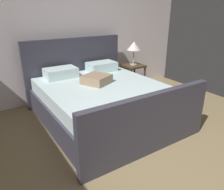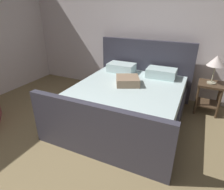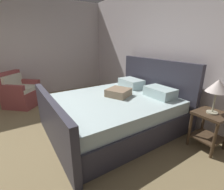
# 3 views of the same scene
# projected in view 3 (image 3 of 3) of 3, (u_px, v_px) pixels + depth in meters

# --- Properties ---
(wall_back) EXTENTS (5.86, 0.12, 2.84)m
(wall_back) POSITION_uv_depth(u_px,v_px,m) (161.00, 51.00, 3.61)
(wall_back) COLOR silver
(wall_back) RESTS_ON ground
(bed) EXTENTS (2.05, 2.37, 1.27)m
(bed) POSITION_uv_depth(u_px,v_px,m) (115.00, 110.00, 3.15)
(bed) COLOR #393845
(bed) RESTS_ON ground
(nightstand_right) EXTENTS (0.44, 0.44, 0.60)m
(nightstand_right) POSITION_uv_depth(u_px,v_px,m) (209.00, 125.00, 2.51)
(nightstand_right) COLOR #483523
(nightstand_right) RESTS_ON ground
(table_lamp_right) EXTENTS (0.31, 0.31, 0.52)m
(table_lamp_right) POSITION_uv_depth(u_px,v_px,m) (218.00, 87.00, 2.32)
(table_lamp_right) COLOR #B7B293
(table_lamp_right) RESTS_ON nightstand_right
(armchair) EXTENTS (1.02, 1.02, 0.90)m
(armchair) POSITION_uv_depth(u_px,v_px,m) (20.00, 93.00, 4.21)
(armchair) COLOR #9B4646
(armchair) RESTS_ON ground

